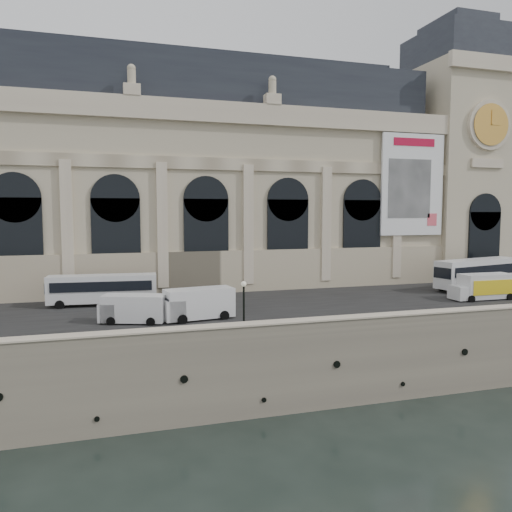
% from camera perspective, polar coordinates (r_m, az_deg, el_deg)
% --- Properties ---
extents(ground, '(260.00, 260.00, 0.00)m').
position_cam_1_polar(ground, '(40.94, 6.49, -17.25)').
color(ground, black).
rests_on(ground, ground).
extents(quay, '(160.00, 70.00, 6.00)m').
position_cam_1_polar(quay, '(72.44, -4.54, -4.89)').
color(quay, gray).
rests_on(quay, ground).
extents(street, '(160.00, 24.00, 0.06)m').
position_cam_1_polar(street, '(51.90, 0.41, -5.47)').
color(street, '#2D2D2D').
rests_on(street, quay).
extents(parapet, '(160.00, 1.40, 1.21)m').
position_cam_1_polar(parapet, '(39.45, 6.24, -8.01)').
color(parapet, gray).
rests_on(parapet, quay).
extents(museum, '(69.00, 18.70, 29.10)m').
position_cam_1_polar(museum, '(66.35, -8.97, 8.64)').
color(museum, '#C3B596').
rests_on(museum, quay).
extents(clock_pavilion, '(13.00, 14.72, 36.70)m').
position_cam_1_polar(clock_pavilion, '(80.00, 21.54, 10.39)').
color(clock_pavilion, '#C3B596').
rests_on(clock_pavilion, quay).
extents(bus_left, '(10.86, 3.26, 3.15)m').
position_cam_1_polar(bus_left, '(52.98, -17.12, -3.57)').
color(bus_left, silver).
rests_on(bus_left, quay).
extents(bus_right, '(12.95, 5.46, 3.74)m').
position_cam_1_polar(bus_right, '(66.90, 23.96, -1.74)').
color(bus_right, silver).
rests_on(bus_right, quay).
extents(van_b, '(6.54, 3.33, 2.78)m').
position_cam_1_polar(van_b, '(44.39, -6.99, -5.48)').
color(van_b, silver).
rests_on(van_b, quay).
extents(van_c, '(5.88, 3.81, 2.45)m').
position_cam_1_polar(van_c, '(44.18, -14.18, -5.88)').
color(van_c, silver).
rests_on(van_c, quay).
extents(box_truck, '(7.05, 2.58, 2.83)m').
position_cam_1_polar(box_truck, '(59.34, 24.50, -3.23)').
color(box_truck, silver).
rests_on(box_truck, quay).
extents(lamp_left, '(0.42, 0.42, 4.17)m').
position_cam_1_polar(lamp_left, '(38.97, -1.41, -5.95)').
color(lamp_left, black).
rests_on(lamp_left, quay).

